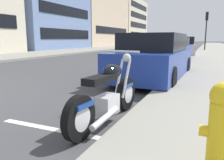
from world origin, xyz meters
name	(u,v)px	position (x,y,z in m)	size (l,w,h in m)	color
sidewalk_far_curb	(37,54)	(12.00, 7.08, 0.07)	(120.00, 5.00, 0.14)	gray
parking_stall_stripe	(63,131)	(0.00, -3.98, 0.00)	(0.12, 2.20, 0.01)	silver
parked_motorcycle	(108,96)	(0.59, -4.40, 0.42)	(2.05, 0.62, 1.10)	black
parked_car_at_intersection	(155,58)	(4.69, -4.23, 0.69)	(4.64, 1.92, 1.45)	navy
parked_car_second_in_row	(171,50)	(10.49, -3.87, 0.67)	(4.16, 1.96, 1.39)	navy
parked_car_behind_motorcycle	(183,47)	(15.99, -3.92, 0.68)	(4.46, 2.08, 1.46)	silver
crossing_truck	(158,41)	(36.91, 2.38, 0.88)	(2.52, 5.07, 1.89)	black
fire_hydrant	(222,124)	(-0.40, -5.94, 0.56)	(0.24, 0.36, 0.79)	gold
traffic_signal_near_corner	(207,23)	(23.47, -5.43, 2.96)	(0.36, 0.28, 3.90)	black
townhouse_mid_block	(30,15)	(19.91, 14.87, 4.18)	(11.22, 11.05, 8.36)	#6B84B2
townhouse_near_left	(87,12)	(33.51, 14.43, 6.04)	(15.43, 10.17, 12.08)	beige
townhouse_behind_pole	(119,23)	(48.97, 14.46, 5.13)	(14.55, 10.25, 10.26)	beige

